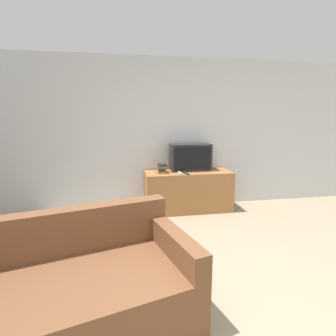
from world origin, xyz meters
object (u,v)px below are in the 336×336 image
(tv_stand, at_px, (188,191))
(television, at_px, (190,157))
(couch, at_px, (60,298))
(remote_secondary, at_px, (180,173))
(remote_on_stand, at_px, (186,173))
(book_stack, at_px, (162,168))

(tv_stand, bearing_deg, television, 61.93)
(couch, xyz_separation_m, remote_secondary, (1.41, 2.25, 0.41))
(tv_stand, distance_m, television, 0.59)
(television, distance_m, remote_secondary, 0.43)
(remote_on_stand, distance_m, remote_secondary, 0.10)
(couch, xyz_separation_m, remote_on_stand, (1.51, 2.24, 0.41))
(book_stack, relative_size, remote_secondary, 1.23)
(couch, bearing_deg, book_stack, 49.88)
(tv_stand, height_order, remote_secondary, remote_secondary)
(tv_stand, height_order, remote_on_stand, remote_on_stand)
(couch, bearing_deg, television, 41.87)
(television, relative_size, couch, 0.32)
(television, relative_size, book_stack, 2.96)
(tv_stand, bearing_deg, remote_on_stand, -117.00)
(television, relative_size, remote_on_stand, 3.82)
(television, distance_m, book_stack, 0.55)
(tv_stand, xyz_separation_m, television, (0.06, 0.11, 0.58))
(remote_on_stand, bearing_deg, tv_stand, 63.00)
(tv_stand, bearing_deg, couch, -123.51)
(remote_secondary, bearing_deg, book_stack, 149.71)
(remote_secondary, bearing_deg, remote_on_stand, -6.47)
(book_stack, bearing_deg, tv_stand, 0.10)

